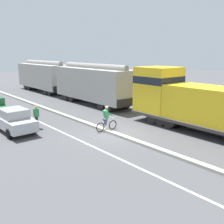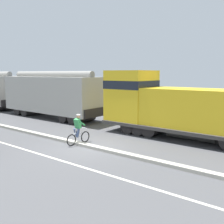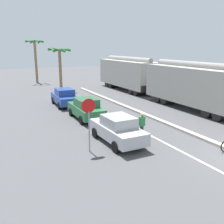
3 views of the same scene
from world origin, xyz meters
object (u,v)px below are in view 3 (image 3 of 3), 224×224
(hopper_car_lead, at_px, (194,86))
(palm_tree_near, at_px, (35,51))
(stop_sign, at_px, (89,115))
(hopper_car_middle, at_px, (128,74))
(parked_car_blue, at_px, (64,97))
(pedestrian_by_cars, at_px, (142,126))
(palm_tree_far, at_px, (60,57))
(parked_car_green, at_px, (86,108))
(parked_car_silver, at_px, (118,129))

(hopper_car_lead, relative_size, palm_tree_near, 1.63)
(stop_sign, height_order, palm_tree_near, palm_tree_near)
(hopper_car_lead, distance_m, hopper_car_middle, 11.60)
(parked_car_blue, height_order, pedestrian_by_cars, same)
(palm_tree_far, bearing_deg, palm_tree_near, 98.00)
(palm_tree_near, bearing_deg, parked_car_green, -91.78)
(palm_tree_near, xyz_separation_m, pedestrian_by_cars, (0.64, -28.25, -3.87))
(parked_car_blue, height_order, stop_sign, stop_sign)
(palm_tree_far, relative_size, pedestrian_by_cars, 3.35)
(parked_car_blue, relative_size, palm_tree_far, 0.79)
(pedestrian_by_cars, bearing_deg, hopper_car_middle, 62.81)
(hopper_car_middle, relative_size, parked_car_silver, 2.50)
(parked_car_green, distance_m, palm_tree_near, 22.82)
(pedestrian_by_cars, bearing_deg, parked_car_green, 103.11)
(palm_tree_far, distance_m, pedestrian_by_cars, 19.71)
(parked_car_blue, distance_m, palm_tree_near, 17.71)
(parked_car_silver, height_order, palm_tree_far, palm_tree_far)
(parked_car_green, xyz_separation_m, palm_tree_far, (1.94, 13.66, 3.30))
(parked_car_green, distance_m, parked_car_blue, 5.23)
(stop_sign, bearing_deg, hopper_car_middle, 54.41)
(stop_sign, bearing_deg, parked_car_silver, 14.70)
(hopper_car_middle, bearing_deg, hopper_car_lead, -90.00)
(hopper_car_lead, distance_m, pedestrian_by_cars, 9.54)
(palm_tree_near, bearing_deg, palm_tree_far, -82.00)
(hopper_car_middle, xyz_separation_m, pedestrian_by_cars, (-8.29, -16.15, -1.23))
(hopper_car_lead, xyz_separation_m, pedestrian_by_cars, (-8.29, -4.55, -1.23))
(palm_tree_far, bearing_deg, pedestrian_by_cars, -91.76)
(parked_car_green, bearing_deg, palm_tree_near, 88.22)
(hopper_car_lead, distance_m, parked_car_green, 9.80)
(parked_car_silver, height_order, palm_tree_near, palm_tree_near)
(palm_tree_far, bearing_deg, parked_car_green, -98.08)
(hopper_car_middle, bearing_deg, parked_car_green, -132.89)
(parked_car_silver, xyz_separation_m, pedestrian_by_cars, (1.57, -0.14, 0.03))
(hopper_car_middle, distance_m, palm_tree_near, 15.27)
(parked_car_green, bearing_deg, palm_tree_far, 81.92)
(hopper_car_middle, relative_size, pedestrian_by_cars, 6.54)
(hopper_car_middle, xyz_separation_m, palm_tree_far, (-7.70, 3.28, 2.04))
(palm_tree_far, xyz_separation_m, pedestrian_by_cars, (-0.60, -19.43, -3.27))
(palm_tree_far, bearing_deg, hopper_car_lead, -62.64)
(parked_car_green, distance_m, palm_tree_far, 14.19)
(palm_tree_near, xyz_separation_m, palm_tree_far, (1.24, -8.82, -0.60))
(hopper_car_lead, relative_size, hopper_car_middle, 1.00)
(parked_car_silver, relative_size, parked_car_blue, 0.99)
(parked_car_silver, height_order, stop_sign, stop_sign)
(palm_tree_near, bearing_deg, stop_sign, -95.75)
(palm_tree_near, bearing_deg, pedestrian_by_cars, -88.69)
(parked_car_green, distance_m, pedestrian_by_cars, 5.93)
(parked_car_green, xyz_separation_m, parked_car_blue, (-0.14, 5.23, 0.00))
(parked_car_blue, bearing_deg, hopper_car_lead, -33.40)
(hopper_car_middle, height_order, palm_tree_near, palm_tree_near)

